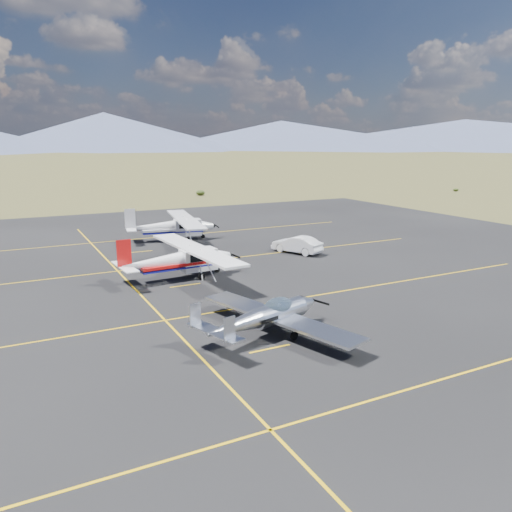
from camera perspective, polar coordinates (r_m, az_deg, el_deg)
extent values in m
plane|color=#383D1C|center=(26.26, 3.67, -6.64)|extent=(1600.00, 1600.00, 0.00)
cube|color=black|center=(32.18, -2.73, -2.92)|extent=(72.00, 72.00, 0.02)
cube|color=silver|center=(23.64, 2.51, -6.91)|extent=(4.04, 9.28, 0.12)
ellipsoid|color=#99BFD8|center=(23.48, 2.52, -5.78)|extent=(1.89, 1.40, 0.84)
cube|color=silver|center=(21.14, -4.72, -8.57)|extent=(1.56, 3.16, 0.06)
cube|color=silver|center=(20.07, -3.04, -8.33)|extent=(0.56, 0.22, 1.03)
cube|color=silver|center=(21.73, -6.95, -6.72)|extent=(0.56, 0.22, 1.03)
cylinder|color=black|center=(24.98, 5.13, -7.27)|extent=(0.36, 0.19, 0.35)
cylinder|color=black|center=(22.92, 4.38, -9.08)|extent=(0.43, 0.22, 0.41)
cylinder|color=black|center=(24.51, 0.07, -7.54)|extent=(0.43, 0.22, 0.41)
cube|color=white|center=(33.47, -6.60, -0.39)|extent=(2.40, 1.37, 1.42)
cube|color=white|center=(33.22, -6.96, 0.80)|extent=(2.43, 11.69, 0.15)
cube|color=black|center=(33.40, -6.61, 0.10)|extent=(1.77, 1.37, 0.58)
cube|color=red|center=(32.97, -8.76, -0.86)|extent=(5.35, 1.59, 0.19)
cube|color=red|center=(31.57, -14.85, 0.31)|extent=(0.90, 0.14, 1.69)
cube|color=white|center=(31.76, -14.76, -1.18)|extent=(1.02, 3.42, 0.06)
cylinder|color=black|center=(34.26, -4.48, -1.61)|extent=(0.39, 0.13, 0.38)
cylinder|color=black|center=(32.58, -6.25, -2.34)|extent=(0.47, 0.17, 0.46)
cylinder|color=black|center=(34.54, -7.81, -1.51)|extent=(0.47, 0.17, 0.46)
cube|color=silver|center=(46.08, -7.82, 3.28)|extent=(2.55, 1.62, 1.46)
cube|color=silver|center=(45.92, -8.12, 4.19)|extent=(3.64, 11.98, 0.15)
cube|color=black|center=(46.03, -7.83, 3.65)|extent=(1.92, 1.55, 0.59)
cube|color=silver|center=(45.88, -9.54, 3.04)|extent=(5.53, 2.14, 0.19)
cube|color=silver|center=(45.35, -14.20, 4.16)|extent=(0.92, 0.23, 1.73)
cube|color=silver|center=(45.49, -14.14, 3.09)|extent=(1.38, 3.54, 0.06)
cylinder|color=black|center=(46.49, -6.08, 2.24)|extent=(0.40, 0.17, 0.39)
cylinder|color=black|center=(45.08, -7.94, 1.90)|extent=(0.49, 0.22, 0.47)
cylinder|color=black|center=(47.28, -8.41, 2.40)|extent=(0.49, 0.22, 0.47)
imported|color=white|center=(40.29, 4.70, 1.32)|extent=(3.06, 4.39, 1.37)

